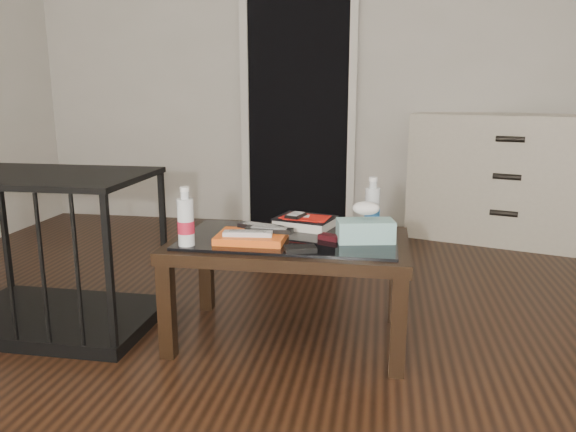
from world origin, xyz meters
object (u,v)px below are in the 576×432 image
Objects in this scene: dresser at (499,178)px; water_bottle_right at (372,204)px; pet_crate at (53,278)px; textbook at (305,222)px; coffee_table at (290,251)px; tissue_box at (365,231)px; water_bottle_left at (186,216)px.

water_bottle_right is (-0.86, -1.70, 0.13)m from dresser.
pet_crate reaches higher than textbook.
dresser is at bearing 57.45° from coffee_table.
pet_crate reaches higher than tissue_box.
water_bottle_right is (0.34, 0.18, 0.18)m from coffee_table.
textbook is at bearing 132.64° from tissue_box.
water_bottle_left is at bearing -123.00° from textbook.
dresser reaches higher than pet_crate.
water_bottle_right reaches higher than textbook.
pet_crate is 3.80× the size of water_bottle_left.
pet_crate is (-2.29, -1.93, -0.22)m from dresser.
pet_crate is 3.94× the size of tissue_box.
pet_crate reaches higher than coffee_table.
textbook is 0.34m from tissue_box.
coffee_table is 1.10× the size of pet_crate.
dresser is at bearing 63.18° from water_bottle_right.
coffee_table is 4.00× the size of textbook.
textbook is 1.05× the size of water_bottle_left.
textbook reaches higher than coffee_table.
dresser is at bearing 52.60° from water_bottle_left.
tissue_box is (0.28, -0.20, 0.02)m from textbook.
pet_crate is 1.49m from water_bottle_right.
dresser is 3.01m from pet_crate.
textbook is 0.32m from water_bottle_right.
coffee_table is 0.47m from water_bottle_left.
dresser reaches higher than coffee_table.
pet_crate is 1.18m from textbook.
water_bottle_right is at bearing 9.47° from pet_crate.
water_bottle_left is at bearing -177.83° from tissue_box.
coffee_table is 0.77× the size of dresser.
pet_crate is 0.80m from water_bottle_left.
water_bottle_right is at bearing 27.76° from coffee_table.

